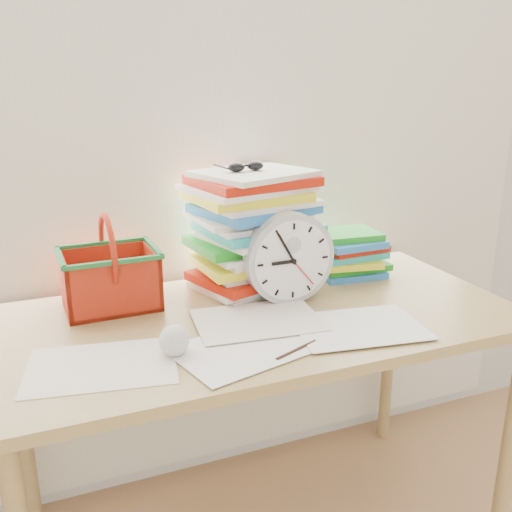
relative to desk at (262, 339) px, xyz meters
name	(u,v)px	position (x,y,z in m)	size (l,w,h in m)	color
curtain	(215,101)	(0.00, 0.38, 0.62)	(2.40, 0.01, 2.50)	white
desk	(262,339)	(0.00, 0.00, 0.00)	(1.40, 0.70, 0.75)	olive
paper_stack	(253,230)	(0.06, 0.21, 0.25)	(0.36, 0.29, 0.36)	white
clock	(289,258)	(0.11, 0.06, 0.21)	(0.26, 0.26, 0.05)	#B0B0B0
sunglasses	(246,166)	(0.03, 0.21, 0.45)	(0.13, 0.11, 0.03)	black
book_stack	(349,253)	(0.39, 0.20, 0.15)	(0.25, 0.19, 0.14)	white
basket	(109,262)	(-0.37, 0.21, 0.21)	(0.26, 0.20, 0.26)	red
crumpled_ball	(174,340)	(-0.28, -0.14, 0.11)	(0.07, 0.07, 0.07)	silver
pen	(296,350)	(-0.01, -0.24, 0.08)	(0.01, 0.01, 0.14)	black
scattered_papers	(262,312)	(0.00, 0.00, 0.08)	(1.26, 0.42, 0.02)	white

